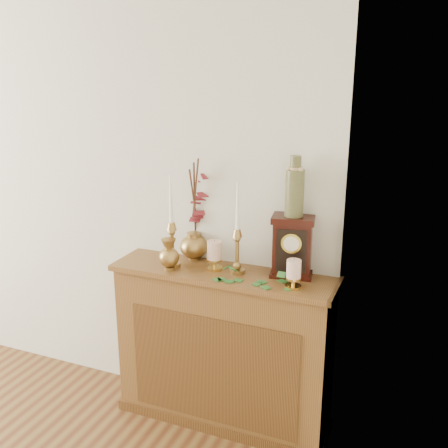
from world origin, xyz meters
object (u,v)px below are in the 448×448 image
at_px(mantel_clock, 292,247).
at_px(ceramic_vase, 295,189).
at_px(bud_vase, 169,255).
at_px(candlestick_left, 172,237).
at_px(ginger_jar, 199,213).
at_px(candlestick_center, 237,244).

relative_size(mantel_clock, ceramic_vase, 1.05).
xyz_separation_m(bud_vase, ceramic_vase, (0.63, 0.19, 0.38)).
distance_m(candlestick_left, ginger_jar, 0.22).
relative_size(ginger_jar, ceramic_vase, 1.91).
bearing_deg(candlestick_center, bud_vase, -163.32).
xyz_separation_m(candlestick_left, candlestick_center, (0.36, 0.05, -0.01)).
distance_m(candlestick_center, ginger_jar, 0.34).
height_order(bud_vase, mantel_clock, mantel_clock).
xyz_separation_m(candlestick_center, bud_vase, (-0.35, -0.11, -0.07)).
bearing_deg(bud_vase, mantel_clock, 16.15).
distance_m(ginger_jar, ceramic_vase, 0.60).
height_order(candlestick_left, candlestick_center, candlestick_left).
relative_size(candlestick_left, bud_vase, 2.89).
bearing_deg(mantel_clock, bud_vase, -173.55).
xyz_separation_m(ginger_jar, ceramic_vase, (0.57, -0.06, 0.20)).
xyz_separation_m(ginger_jar, mantel_clock, (0.57, -0.07, -0.11)).
relative_size(candlestick_center, mantel_clock, 1.53).
bearing_deg(bud_vase, candlestick_center, 16.68).
bearing_deg(ceramic_vase, ginger_jar, 173.58).
height_order(bud_vase, ginger_jar, ginger_jar).
bearing_deg(ceramic_vase, candlestick_center, -163.93).
relative_size(candlestick_left, mantel_clock, 1.58).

